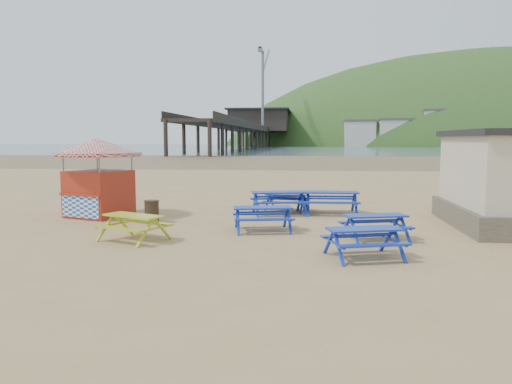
# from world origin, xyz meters

# --- Properties ---
(ground) EXTENTS (400.00, 400.00, 0.00)m
(ground) POSITION_xyz_m (0.00, 0.00, 0.00)
(ground) COLOR tan
(ground) RESTS_ON ground
(wet_sand) EXTENTS (400.00, 400.00, 0.00)m
(wet_sand) POSITION_xyz_m (0.00, 55.00, 0.00)
(wet_sand) COLOR brown
(wet_sand) RESTS_ON ground
(sea) EXTENTS (400.00, 400.00, 0.00)m
(sea) POSITION_xyz_m (0.00, 170.00, 0.01)
(sea) COLOR #4B5E6B
(sea) RESTS_ON ground
(picnic_table_blue_a) EXTENTS (2.36, 2.06, 0.86)m
(picnic_table_blue_a) POSITION_xyz_m (0.96, 3.08, 0.43)
(picnic_table_blue_a) COLOR #0C0F94
(picnic_table_blue_a) RESTS_ON ground
(picnic_table_blue_b) EXTENTS (1.87, 1.62, 0.68)m
(picnic_table_blue_b) POSITION_xyz_m (1.22, 3.85, 0.34)
(picnic_table_blue_b) COLOR #0C0F94
(picnic_table_blue_b) RESTS_ON ground
(picnic_table_blue_c) EXTENTS (2.09, 1.71, 0.86)m
(picnic_table_blue_c) POSITION_xyz_m (2.96, 3.32, 0.43)
(picnic_table_blue_c) COLOR #0C0F94
(picnic_table_blue_c) RESTS_ON ground
(picnic_table_blue_d) EXTENTS (2.07, 1.79, 0.76)m
(picnic_table_blue_d) POSITION_xyz_m (0.69, -0.57, 0.38)
(picnic_table_blue_d) COLOR #0C0F94
(picnic_table_blue_d) RESTS_ON ground
(picnic_table_blue_e) EXTENTS (2.08, 1.85, 0.73)m
(picnic_table_blue_e) POSITION_xyz_m (3.45, -3.87, 0.37)
(picnic_table_blue_e) COLOR #0C0F94
(picnic_table_blue_e) RESTS_ON ground
(picnic_table_blue_f) EXTENTS (2.05, 1.82, 0.72)m
(picnic_table_blue_f) POSITION_xyz_m (4.00, -1.63, 0.36)
(picnic_table_blue_f) COLOR #0C0F94
(picnic_table_blue_f) RESTS_ON ground
(picnic_table_yellow) EXTENTS (2.18, 2.01, 0.73)m
(picnic_table_yellow) POSITION_xyz_m (-2.79, -2.44, 0.37)
(picnic_table_yellow) COLOR #AEB321
(picnic_table_yellow) RESTS_ON ground
(ice_cream_kiosk) EXTENTS (4.13, 4.13, 2.89)m
(ice_cream_kiosk) POSITION_xyz_m (-5.61, 1.72, 1.82)
(ice_cream_kiosk) COLOR #9F2717
(ice_cream_kiosk) RESTS_ON ground
(litter_bin) EXTENTS (0.52, 0.52, 0.76)m
(litter_bin) POSITION_xyz_m (-3.26, 0.61, 0.39)
(litter_bin) COLOR #332116
(litter_bin) RESTS_ON ground
(pier) EXTENTS (24.00, 220.00, 39.29)m
(pier) POSITION_xyz_m (-17.99, 178.23, 5.46)
(pier) COLOR black
(pier) RESTS_ON ground
(headland_town) EXTENTS (264.00, 144.00, 108.00)m
(headland_town) POSITION_xyz_m (90.00, 229.68, -9.91)
(headland_town) COLOR #2D4C1E
(headland_town) RESTS_ON ground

